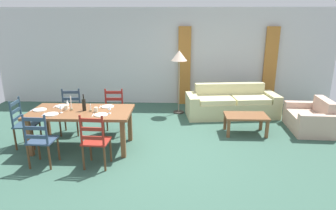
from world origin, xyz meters
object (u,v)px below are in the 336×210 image
object	(u,v)px
wine_glass_near_left	(61,107)
coffee_cup_secondary	(66,107)
dining_chair_head_west	(24,123)
wine_glass_far_left	(67,103)
wine_bottle	(84,105)
dining_chair_far_right	(114,112)
couch	(231,105)
dining_chair_near_left	(40,140)
wine_glass_near_right	(109,108)
dining_chair_near_right	(95,141)
dining_chair_far_left	(71,112)
dining_table	(81,115)
armchair_upholstered	(312,120)
coffee_table	(246,118)
standing_lamp	(179,60)
coffee_cup_primary	(96,110)

from	to	relation	value
wine_glass_near_left	coffee_cup_secondary	xyz separation A→B (m)	(0.02, 0.19, -0.07)
dining_chair_head_west	wine_glass_far_left	xyz separation A→B (m)	(0.84, 0.13, 0.38)
wine_bottle	dining_chair_far_right	bearing A→B (deg)	64.51
dining_chair_far_right	couch	size ratio (longest dim) A/B	0.41
dining_chair_near_left	wine_glass_near_right	distance (m)	1.26
dining_chair_near_right	dining_chair_far_left	bearing A→B (deg)	122.05
dining_chair_near_right	wine_glass_near_right	bearing A→B (deg)	79.77
dining_table	wine_glass_far_left	xyz separation A→B (m)	(-0.31, 0.16, 0.20)
coffee_cup_secondary	armchair_upholstered	distance (m)	5.24
dining_chair_near_left	coffee_table	bearing A→B (deg)	23.07
dining_chair_far_left	coffee_table	xyz separation A→B (m)	(3.78, 0.07, -0.12)
dining_chair_far_right	wine_glass_near_left	bearing A→B (deg)	-129.36
wine_glass_near_right	dining_table	bearing A→B (deg)	166.51
dining_chair_near_left	standing_lamp	size ratio (longest dim) A/B	0.59
wine_glass_near_right	coffee_cup_primary	xyz separation A→B (m)	(-0.27, 0.08, -0.07)
dining_chair_head_west	coffee_cup_primary	bearing A→B (deg)	-3.29
dining_table	standing_lamp	bearing A→B (deg)	50.54
wine_glass_near_right	dining_chair_far_left	bearing A→B (deg)	139.82
dining_chair_near_left	coffee_cup_secondary	xyz separation A→B (m)	(0.16, 0.81, 0.32)
coffee_cup_primary	coffee_table	size ratio (longest dim) A/B	0.10
wine_glass_near_right	standing_lamp	size ratio (longest dim) A/B	0.10
coffee_table	armchair_upholstered	bearing A→B (deg)	9.21
dining_chair_near_left	coffee_cup_primary	world-z (taller)	dining_chair_near_left
dining_chair_far_left	coffee_cup_primary	world-z (taller)	dining_chair_far_left
wine_bottle	coffee_cup_primary	size ratio (longest dim) A/B	3.51
dining_chair_head_west	wine_glass_near_left	bearing A→B (deg)	-11.19
wine_bottle	coffee_cup_primary	distance (m)	0.26
wine_glass_far_left	coffee_table	bearing A→B (deg)	10.74
dining_chair_head_west	dining_chair_near_left	bearing A→B (deg)	-48.73
dining_chair_far_left	couch	xyz separation A→B (m)	(3.68, 1.29, -0.19)
wine_glass_near_right	armchair_upholstered	world-z (taller)	wine_glass_near_right
coffee_cup_primary	armchair_upholstered	bearing A→B (deg)	14.23
wine_glass_near_left	coffee_cup_primary	bearing A→B (deg)	7.26
dining_chair_near_left	dining_chair_far_right	distance (m)	1.78
wine_glass_near_left	coffee_cup_secondary	distance (m)	0.20
couch	dining_chair_near_right	bearing A→B (deg)	-133.99
dining_chair_far_left	standing_lamp	bearing A→B (deg)	32.25
coffee_table	dining_chair_far_left	bearing A→B (deg)	-178.89
dining_table	wine_bottle	size ratio (longest dim) A/B	6.01
coffee_cup_secondary	standing_lamp	bearing A→B (deg)	45.58
coffee_cup_secondary	armchair_upholstered	bearing A→B (deg)	11.39
dining_chair_near_right	standing_lamp	xyz separation A→B (m)	(1.38, 3.00, 0.93)
dining_chair_far_left	wine_glass_far_left	bearing A→B (deg)	-72.92
coffee_table	wine_bottle	bearing A→B (deg)	-165.57
wine_glass_near_left	standing_lamp	size ratio (longest dim) A/B	0.10
dining_chair_near_right	couch	distance (m)	3.92
wine_glass_far_left	wine_bottle	bearing A→B (deg)	-21.62
dining_chair_head_west	coffee_cup_primary	size ratio (longest dim) A/B	10.67
couch	standing_lamp	bearing A→B (deg)	172.16
dining_chair_head_west	wine_glass_near_left	size ratio (longest dim) A/B	5.96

